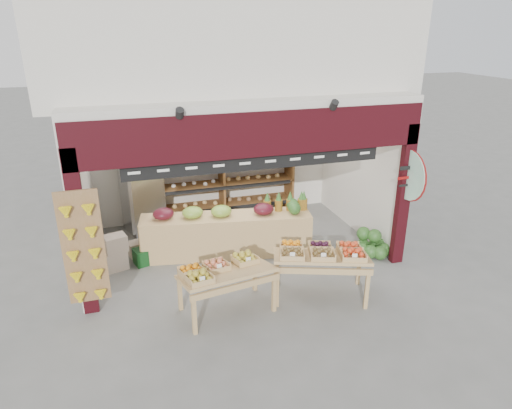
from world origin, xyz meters
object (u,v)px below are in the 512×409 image
object	(u,v)px
display_table_right	(321,254)
watermelon_pile	(373,245)
mid_counter	(226,233)
refrigerator	(142,190)
display_table_left	(219,271)
back_shelving	(221,169)
cardboard_stack	(127,253)

from	to	relation	value
display_table_right	watermelon_pile	distance (m)	1.99
mid_counter	watermelon_pile	xyz separation A→B (m)	(2.73, -0.86, -0.26)
refrigerator	display_table_right	distance (m)	4.36
refrigerator	display_table_left	size ratio (longest dim) A/B	1.21
display_table_right	mid_counter	bearing A→B (deg)	120.83
back_shelving	display_table_right	world-z (taller)	back_shelving
mid_counter	watermelon_pile	size ratio (longest dim) A/B	4.65
cardboard_stack	display_table_left	world-z (taller)	display_table_left
watermelon_pile	mid_counter	bearing A→B (deg)	162.56
refrigerator	cardboard_stack	size ratio (longest dim) A/B	1.79
display_table_left	watermelon_pile	size ratio (longest dim) A/B	2.15
mid_counter	display_table_left	xyz separation A→B (m)	(-0.56, -1.83, 0.25)
mid_counter	display_table_right	bearing A→B (deg)	-59.17
refrigerator	mid_counter	size ratio (longest dim) A/B	0.56
back_shelving	refrigerator	world-z (taller)	back_shelving
mid_counter	display_table_right	size ratio (longest dim) A/B	1.92
display_table_right	watermelon_pile	xyz separation A→B (m)	(1.61, 1.02, -0.58)
cardboard_stack	mid_counter	size ratio (longest dim) A/B	0.31
back_shelving	mid_counter	distance (m)	1.91
cardboard_stack	display_table_left	bearing A→B (deg)	-55.91
mid_counter	watermelon_pile	world-z (taller)	mid_counter
back_shelving	mid_counter	world-z (taller)	back_shelving
refrigerator	watermelon_pile	distance (m)	4.92
display_table_left	refrigerator	bearing A→B (deg)	104.29
back_shelving	refrigerator	size ratio (longest dim) A/B	1.78
back_shelving	cardboard_stack	size ratio (longest dim) A/B	3.18
cardboard_stack	back_shelving	bearing A→B (deg)	35.96
refrigerator	display_table_right	size ratio (longest dim) A/B	1.08
refrigerator	cardboard_stack	xyz separation A→B (m)	(-0.44, -1.51, -0.69)
display_table_right	watermelon_pile	bearing A→B (deg)	32.40
back_shelving	watermelon_pile	distance (m)	3.67
cardboard_stack	mid_counter	world-z (taller)	mid_counter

